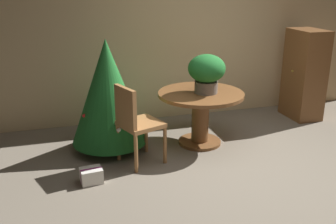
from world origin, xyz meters
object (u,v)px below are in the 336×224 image
at_px(flower_vase, 207,71).
at_px(wooden_cabinet, 304,74).
at_px(round_dining_table, 201,108).
at_px(gift_box_cream, 91,176).
at_px(holiday_tree, 108,92).
at_px(wooden_chair_left, 135,120).

relative_size(flower_vase, wooden_cabinet, 0.36).
bearing_deg(round_dining_table, flower_vase, -28.76).
bearing_deg(gift_box_cream, holiday_tree, 68.45).
bearing_deg(gift_box_cream, wooden_cabinet, 19.61).
bearing_deg(gift_box_cream, wooden_chair_left, 30.16).
xyz_separation_m(wooden_chair_left, wooden_cabinet, (2.88, 0.90, 0.15)).
bearing_deg(flower_vase, round_dining_table, 151.24).
distance_m(round_dining_table, holiday_tree, 1.22).
bearing_deg(round_dining_table, holiday_tree, 171.83).
relative_size(holiday_tree, wooden_cabinet, 1.03).
xyz_separation_m(round_dining_table, gift_box_cream, (-1.51, -0.67, -0.42)).
xyz_separation_m(holiday_tree, wooden_cabinet, (3.12, 0.39, -0.08)).
relative_size(flower_vase, gift_box_cream, 2.00).
bearing_deg(flower_vase, wooden_chair_left, -162.62).
relative_size(round_dining_table, gift_box_cream, 4.48).
bearing_deg(wooden_chair_left, gift_box_cream, -149.84).
bearing_deg(gift_box_cream, flower_vase, 22.26).
height_order(flower_vase, wooden_cabinet, wooden_cabinet).
relative_size(flower_vase, wooden_chair_left, 0.52).
height_order(holiday_tree, gift_box_cream, holiday_tree).
distance_m(round_dining_table, gift_box_cream, 1.71).
distance_m(flower_vase, wooden_chair_left, 1.15).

